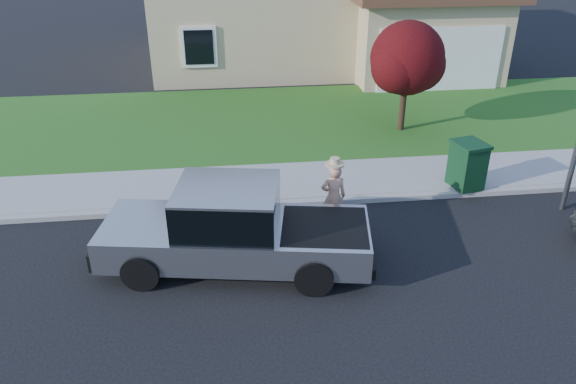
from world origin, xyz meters
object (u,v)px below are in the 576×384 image
Objects in this scene: woman at (333,196)px; trash_bin at (467,164)px; pickup_truck at (234,230)px; ornamental_tree at (408,62)px.

woman is 1.46× the size of trash_bin.
pickup_truck is 1.66× the size of ornamental_tree.
pickup_truck reaches higher than trash_bin.
ornamental_tree is 4.35m from trash_bin.
trash_bin is at bearing -85.34° from ornamental_tree.
pickup_truck is 8.59m from ornamental_tree.
ornamental_tree is at bearing 81.18° from trash_bin.
woman is at bearing -173.08° from trash_bin.
ornamental_tree is at bearing -121.75° from woman.
woman reaches higher than trash_bin.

